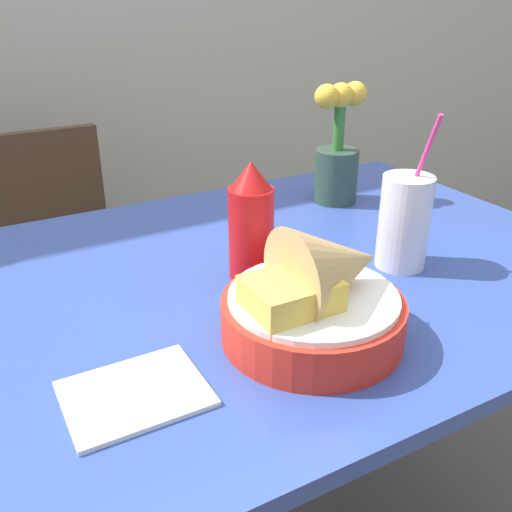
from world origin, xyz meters
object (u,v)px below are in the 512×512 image
Objects in this scene: chair_far_window at (43,267)px; drink_cup at (404,225)px; flower_vase at (337,153)px; ketchup_bottle at (251,223)px; food_basket at (319,298)px.

chair_far_window is 0.99m from drink_cup.
drink_cup is at bearing -106.24° from flower_vase.
ketchup_bottle is (0.22, -0.74, 0.35)m from chair_far_window.
drink_cup is at bearing -20.12° from ketchup_bottle.
food_basket is 0.19m from ketchup_bottle.
chair_far_window is at bearing 118.40° from drink_cup.
chair_far_window is 1.00m from food_basket.
food_basket is (0.21, -0.93, 0.31)m from chair_far_window.
ketchup_bottle is at bearing 159.88° from drink_cup.
drink_cup is at bearing 24.40° from food_basket.
ketchup_bottle is 0.38m from flower_vase.
food_basket is at bearing -91.83° from ketchup_bottle.
food_basket is 0.26m from drink_cup.
drink_cup is (0.23, -0.08, -0.02)m from ketchup_bottle.
food_basket is 0.94× the size of drink_cup.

